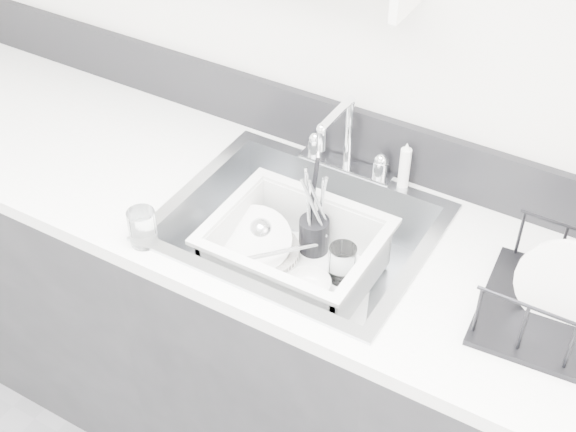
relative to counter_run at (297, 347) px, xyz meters
The scene contains 12 objects.
counter_run is the anchor object (origin of this frame).
backsplash 0.62m from the counter_run, 90.00° to the left, with size 3.20×0.02×0.16m, color black.
sink 0.37m from the counter_run, ahead, with size 0.64×0.52×0.20m, color silver, non-canonical shape.
faucet 0.58m from the counter_run, 90.00° to the left, with size 0.26×0.18×0.23m.
side_sprayer 0.61m from the counter_run, 57.89° to the left, with size 0.03×0.03×0.14m, color white.
wash_tub 0.37m from the counter_run, 87.76° to the right, with size 0.41×0.34×0.16m, color white, non-canonical shape.
plate_stack 0.35m from the counter_run, behind, with size 0.24×0.23×0.09m.
utensil_cup 0.37m from the counter_run, 91.27° to the left, with size 0.08×0.08×0.26m.
ladle 0.35m from the counter_run, behind, with size 0.26×0.09×0.07m, color silver, non-canonical shape.
tumbler_in_tub 0.37m from the counter_run, 14.04° to the left, with size 0.07×0.07×0.10m, color white.
tumbler_counter 0.63m from the counter_run, 138.93° to the right, with size 0.07×0.07×0.09m, color white.
bowl_small 0.34m from the counter_run, 41.84° to the right, with size 0.11×0.11×0.03m, color white.
Camera 1 is at (0.72, -0.09, 2.20)m, focal length 50.00 mm.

